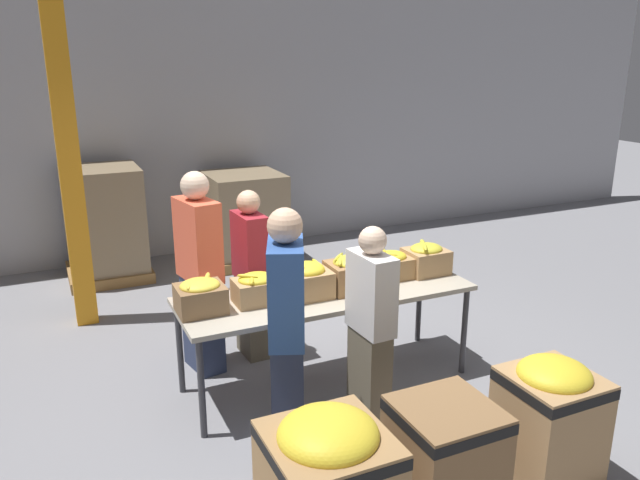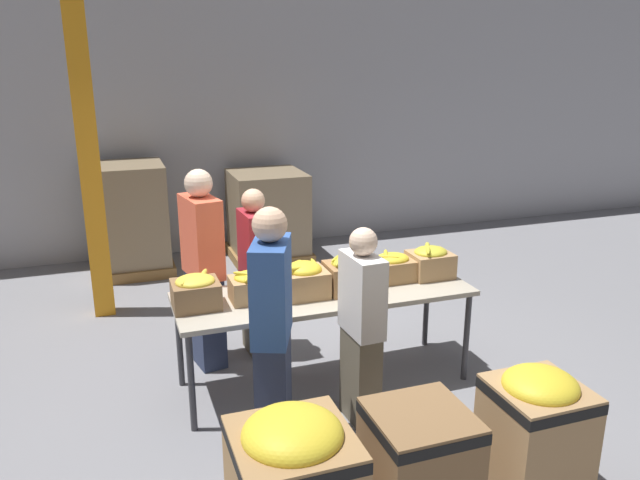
% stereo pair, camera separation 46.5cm
% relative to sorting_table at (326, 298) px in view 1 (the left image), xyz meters
% --- Properties ---
extents(ground_plane, '(30.00, 30.00, 0.00)m').
position_rel_sorting_table_xyz_m(ground_plane, '(0.00, 0.00, -0.76)').
color(ground_plane, gray).
extents(wall_back, '(16.00, 0.08, 4.00)m').
position_rel_sorting_table_xyz_m(wall_back, '(0.00, 4.10, 1.24)').
color(wall_back, '#A8A8AD').
rests_on(wall_back, ground_plane).
extents(sorting_table, '(2.41, 0.81, 0.82)m').
position_rel_sorting_table_xyz_m(sorting_table, '(0.00, 0.00, 0.00)').
color(sorting_table, '#B2A893').
rests_on(sorting_table, ground_plane).
extents(banana_box_0, '(0.35, 0.34, 0.26)m').
position_rel_sorting_table_xyz_m(banana_box_0, '(-1.03, 0.02, 0.19)').
color(banana_box_0, olive).
rests_on(banana_box_0, sorting_table).
extents(banana_box_1, '(0.35, 0.28, 0.26)m').
position_rel_sorting_table_xyz_m(banana_box_1, '(-0.59, 0.02, 0.18)').
color(banana_box_1, tan).
rests_on(banana_box_1, sorting_table).
extents(banana_box_2, '(0.35, 0.33, 0.28)m').
position_rel_sorting_table_xyz_m(banana_box_2, '(-0.18, -0.02, 0.20)').
color(banana_box_2, tan).
rests_on(banana_box_2, sorting_table).
extents(banana_box_3, '(0.35, 0.32, 0.29)m').
position_rel_sorting_table_xyz_m(banana_box_3, '(0.18, -0.05, 0.20)').
color(banana_box_3, olive).
rests_on(banana_box_3, sorting_table).
extents(banana_box_4, '(0.35, 0.27, 0.26)m').
position_rel_sorting_table_xyz_m(banana_box_4, '(0.63, 0.06, 0.18)').
color(banana_box_4, '#A37A4C').
rests_on(banana_box_4, sorting_table).
extents(banana_box_5, '(0.35, 0.32, 0.28)m').
position_rel_sorting_table_xyz_m(banana_box_5, '(0.98, 0.04, 0.19)').
color(banana_box_5, tan).
rests_on(banana_box_5, sorting_table).
extents(volunteer_0, '(0.32, 0.51, 1.76)m').
position_rel_sorting_table_xyz_m(volunteer_0, '(-0.87, 0.68, 0.11)').
color(volunteer_0, '#2D3856').
rests_on(volunteer_0, ground_plane).
extents(volunteer_1, '(0.23, 0.43, 1.55)m').
position_rel_sorting_table_xyz_m(volunteer_1, '(-0.39, 0.75, 0.01)').
color(volunteer_1, '#6B604C').
rests_on(volunteer_1, ground_plane).
extents(volunteer_2, '(0.22, 0.42, 1.51)m').
position_rel_sorting_table_xyz_m(volunteer_2, '(0.07, -0.61, -0.01)').
color(volunteer_2, '#6B604C').
rests_on(volunteer_2, ground_plane).
extents(volunteer_3, '(0.39, 0.52, 1.74)m').
position_rel_sorting_table_xyz_m(volunteer_3, '(-0.62, -0.69, 0.10)').
color(volunteer_3, '#2D3856').
rests_on(volunteer_3, ground_plane).
extents(donation_bin_0, '(0.66, 0.66, 0.84)m').
position_rel_sorting_table_xyz_m(donation_bin_0, '(-0.78, -1.67, -0.32)').
color(donation_bin_0, '#A37A4C').
rests_on(donation_bin_0, ground_plane).
extents(donation_bin_1, '(0.57, 0.57, 0.69)m').
position_rel_sorting_table_xyz_m(donation_bin_1, '(-0.00, -1.67, -0.39)').
color(donation_bin_1, olive).
rests_on(donation_bin_1, ground_plane).
extents(donation_bin_2, '(0.56, 0.56, 0.81)m').
position_rel_sorting_table_xyz_m(donation_bin_2, '(0.82, -1.67, -0.33)').
color(donation_bin_2, tan).
rests_on(donation_bin_2, ground_plane).
extents(support_pillar, '(0.21, 0.21, 4.00)m').
position_rel_sorting_table_xyz_m(support_pillar, '(-1.73, 2.16, 1.24)').
color(support_pillar, orange).
rests_on(support_pillar, ground_plane).
extents(pallet_stack_0, '(0.96, 0.96, 1.38)m').
position_rel_sorting_table_xyz_m(pallet_stack_0, '(-1.35, 3.46, -0.09)').
color(pallet_stack_0, olive).
rests_on(pallet_stack_0, ground_plane).
extents(pallet_stack_1, '(1.02, 1.02, 1.18)m').
position_rel_sorting_table_xyz_m(pallet_stack_1, '(0.41, 3.40, -0.18)').
color(pallet_stack_1, olive).
rests_on(pallet_stack_1, ground_plane).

